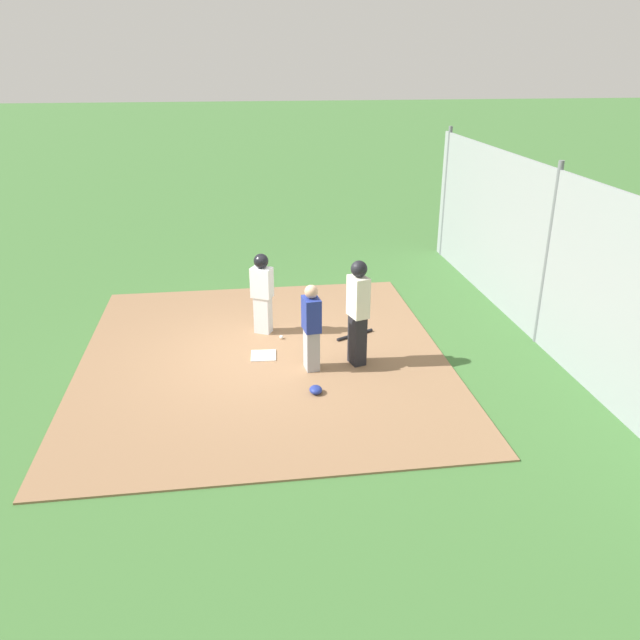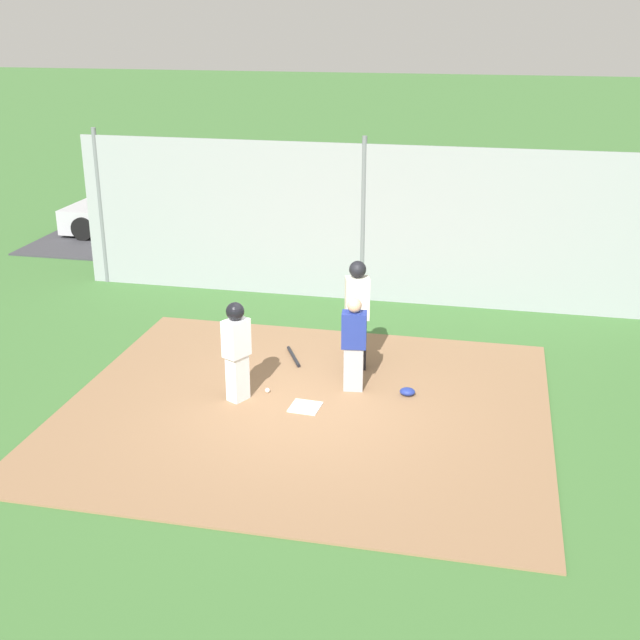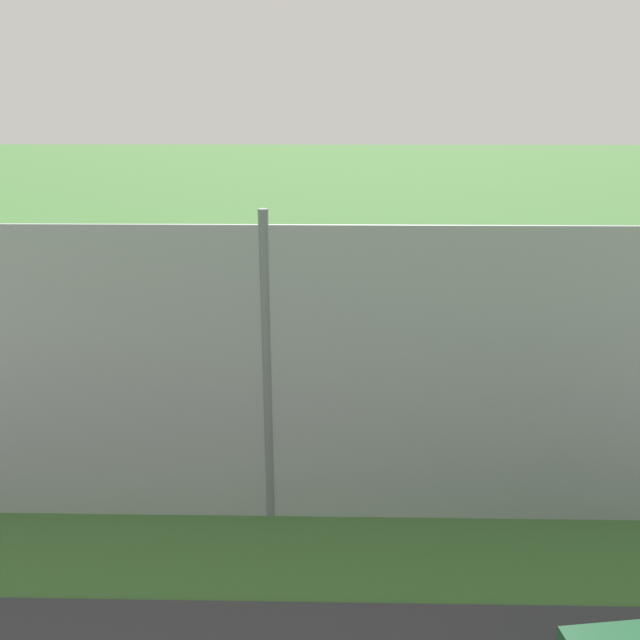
# 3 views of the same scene
# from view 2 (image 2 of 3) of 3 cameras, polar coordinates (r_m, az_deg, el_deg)

# --- Properties ---
(ground_plane) EXTENTS (140.00, 140.00, 0.00)m
(ground_plane) POSITION_cam_2_polar(r_m,az_deg,el_deg) (12.41, -1.03, -6.23)
(ground_plane) COLOR #3D6B33
(dirt_infield) EXTENTS (7.20, 6.40, 0.03)m
(dirt_infield) POSITION_cam_2_polar(r_m,az_deg,el_deg) (12.40, -1.03, -6.17)
(dirt_infield) COLOR #896647
(dirt_infield) RESTS_ON ground_plane
(home_plate) EXTENTS (0.47, 0.47, 0.02)m
(home_plate) POSITION_cam_2_polar(r_m,az_deg,el_deg) (12.39, -1.03, -6.06)
(home_plate) COLOR white
(home_plate) RESTS_ON dirt_infield
(catcher) EXTENTS (0.41, 0.31, 1.51)m
(catcher) POSITION_cam_2_polar(r_m,az_deg,el_deg) (12.67, 2.37, -1.64)
(catcher) COLOR #9E9EA3
(catcher) RESTS_ON dirt_infield
(umpire) EXTENTS (0.44, 0.36, 1.86)m
(umpire) POSITION_cam_2_polar(r_m,az_deg,el_deg) (13.35, 2.59, 0.54)
(umpire) COLOR black
(umpire) RESTS_ON dirt_infield
(runner) EXTENTS (0.40, 0.46, 1.57)m
(runner) POSITION_cam_2_polar(r_m,az_deg,el_deg) (12.35, -5.83, -1.79)
(runner) COLOR silver
(runner) RESTS_ON dirt_infield
(baseball_bat) EXTENTS (0.42, 0.76, 0.06)m
(baseball_bat) POSITION_cam_2_polar(r_m,az_deg,el_deg) (14.09, -1.86, -2.55)
(baseball_bat) COLOR black
(baseball_bat) RESTS_ON dirt_infield
(catcher_mask) EXTENTS (0.24, 0.20, 0.12)m
(catcher_mask) POSITION_cam_2_polar(r_m,az_deg,el_deg) (12.82, 6.10, -4.98)
(catcher_mask) COLOR navy
(catcher_mask) RESTS_ON dirt_infield
(baseball) EXTENTS (0.07, 0.07, 0.07)m
(baseball) POSITION_cam_2_polar(r_m,az_deg,el_deg) (12.87, -3.67, -4.91)
(baseball) COLOR white
(baseball) RESTS_ON dirt_infield
(backstop_fence) EXTENTS (12.00, 0.10, 3.35)m
(backstop_fence) POSITION_cam_2_polar(r_m,az_deg,el_deg) (16.59, 3.01, 6.68)
(backstop_fence) COLOR #93999E
(backstop_fence) RESTS_ON ground_plane
(parking_lot) EXTENTS (18.00, 5.20, 0.04)m
(parking_lot) POSITION_cam_2_polar(r_m,az_deg,el_deg) (20.80, 4.73, 5.03)
(parking_lot) COLOR #38383D
(parking_lot) RESTS_ON ground_plane
(parked_car_white) EXTENTS (4.32, 2.13, 1.28)m
(parked_car_white) POSITION_cam_2_polar(r_m,az_deg,el_deg) (20.49, 20.30, 5.28)
(parked_car_white) COLOR silver
(parked_car_white) RESTS_ON parking_lot
(parked_car_green) EXTENTS (4.39, 2.30, 1.28)m
(parked_car_green) POSITION_cam_2_polar(r_m,az_deg,el_deg) (20.99, -4.56, 6.86)
(parked_car_green) COLOR #235B38
(parked_car_green) RESTS_ON parking_lot
(parked_car_silver) EXTENTS (4.23, 1.93, 1.28)m
(parked_car_silver) POSITION_cam_2_polar(r_m,az_deg,el_deg) (22.19, -11.97, 7.24)
(parked_car_silver) COLOR #B2B2B7
(parked_car_silver) RESTS_ON parking_lot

